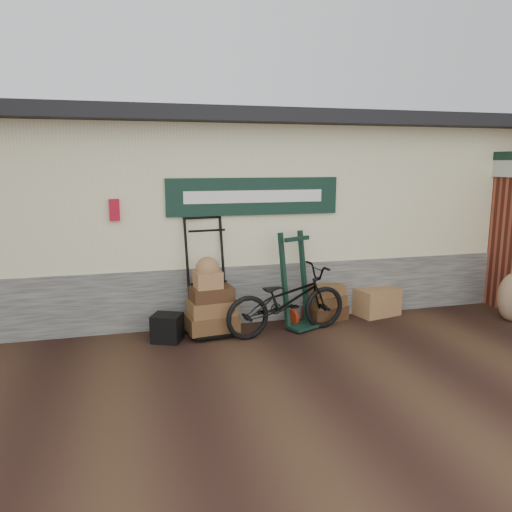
{
  "coord_description": "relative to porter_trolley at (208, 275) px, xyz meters",
  "views": [
    {
      "loc": [
        -2.19,
        -6.2,
        2.44
      ],
      "look_at": [
        -0.29,
        0.9,
        1.06
      ],
      "focal_mm": 35.0,
      "sensor_mm": 36.0,
      "label": 1
    }
  ],
  "objects": [
    {
      "name": "ground",
      "position": [
        1.05,
        -0.74,
        -0.86
      ],
      "size": [
        80.0,
        80.0,
        0.0
      ],
      "primitive_type": "plane",
      "color": "black",
      "rests_on": "ground"
    },
    {
      "name": "station_building",
      "position": [
        1.05,
        2.0,
        0.76
      ],
      "size": [
        14.4,
        4.1,
        3.2
      ],
      "color": "#4C4C47",
      "rests_on": "ground"
    },
    {
      "name": "porter_trolley",
      "position": [
        0.0,
        0.0,
        0.0
      ],
      "size": [
        0.92,
        0.74,
        1.71
      ],
      "primitive_type": null,
      "rotation": [
        0.0,
        0.0,
        0.12
      ],
      "color": "black",
      "rests_on": "ground"
    },
    {
      "name": "green_barrow",
      "position": [
        1.31,
        -0.13,
        -0.14
      ],
      "size": [
        0.65,
        0.61,
        1.44
      ],
      "primitive_type": null,
      "rotation": [
        0.0,
        0.0,
        0.42
      ],
      "color": "black",
      "rests_on": "ground"
    },
    {
      "name": "suitcase_stack",
      "position": [
        1.88,
        0.09,
        -0.58
      ],
      "size": [
        0.72,
        0.55,
        0.56
      ],
      "primitive_type": null,
      "rotation": [
        0.0,
        0.0,
        0.28
      ],
      "color": "#362211",
      "rests_on": "ground"
    },
    {
      "name": "wicker_hamper",
      "position": [
        2.79,
        0.11,
        -0.64
      ],
      "size": [
        0.76,
        0.58,
        0.44
      ],
      "primitive_type": "cube",
      "rotation": [
        0.0,
        0.0,
        0.23
      ],
      "color": "brown",
      "rests_on": "ground"
    },
    {
      "name": "black_trunk",
      "position": [
        -0.62,
        -0.25,
        -0.66
      ],
      "size": [
        0.49,
        0.46,
        0.38
      ],
      "primitive_type": "cube",
      "rotation": [
        0.0,
        0.0,
        -0.43
      ],
      "color": "black",
      "rests_on": "ground"
    },
    {
      "name": "bicycle",
      "position": [
        1.08,
        -0.36,
        -0.31
      ],
      "size": [
        0.95,
        1.96,
        1.09
      ],
      "primitive_type": "imported",
      "rotation": [
        0.0,
        0.0,
        1.73
      ],
      "color": "black",
      "rests_on": "ground"
    }
  ]
}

